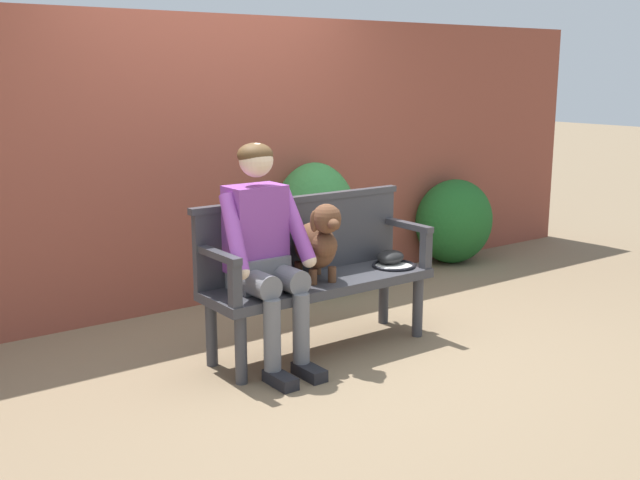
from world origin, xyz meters
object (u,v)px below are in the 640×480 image
baseball_glove (390,257)px  dog_on_bench (318,241)px  garden_bench (320,289)px  tennis_racket (392,264)px  person_seated (263,246)px

baseball_glove → dog_on_bench: bearing=164.5°
dog_on_bench → baseball_glove: bearing=5.6°
dog_on_bench → baseball_glove: size_ratio=2.29×
garden_bench → tennis_racket: 0.60m
garden_bench → tennis_racket: size_ratio=2.64×
person_seated → tennis_racket: (1.01, -0.00, -0.26)m
garden_bench → dog_on_bench: bearing=-142.5°
dog_on_bench → tennis_racket: (0.63, 0.01, -0.24)m
garden_bench → baseball_glove: (0.62, 0.04, 0.11)m
garden_bench → tennis_racket: bearing=-1.3°
dog_on_bench → tennis_racket: size_ratio=0.87×
tennis_racket → baseball_glove: 0.07m
garden_bench → person_seated: person_seated is taller
person_seated → baseball_glove: size_ratio=6.08×
garden_bench → tennis_racket: tennis_racket is taller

